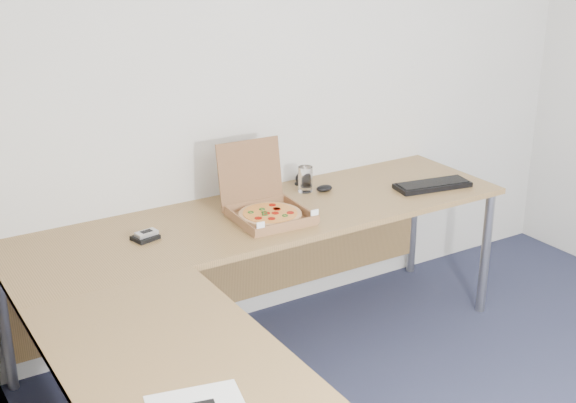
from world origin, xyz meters
TOP-DOWN VIEW (x-y plane):
  - desk at (-0.82, 0.97)m, footprint 2.50×2.20m
  - pizza_box at (-0.52, 1.34)m, footprint 0.33×0.38m
  - drinking_glass at (-0.17, 1.56)m, footprint 0.08×0.08m
  - keyboard at (0.43, 1.26)m, footprint 0.42×0.21m
  - mouse at (-0.09, 1.51)m, footprint 0.10×0.08m
  - wallet at (-1.11, 1.41)m, footprint 0.12×0.11m
  - phone at (-1.10, 1.41)m, footprint 0.10×0.07m
  - dome_speaker at (-0.12, 1.67)m, footprint 0.08×0.08m

SIDE VIEW (x-z plane):
  - desk at x=-0.82m, z-range 0.34..1.07m
  - wallet at x=-1.11m, z-range 0.73..0.75m
  - keyboard at x=0.43m, z-range 0.73..0.76m
  - mouse at x=-0.09m, z-range 0.73..0.76m
  - phone at x=-1.10m, z-range 0.75..0.77m
  - dome_speaker at x=-0.12m, z-range 0.73..0.80m
  - pizza_box at x=-0.52m, z-range 0.60..0.94m
  - drinking_glass at x=-0.17m, z-range 0.73..0.86m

